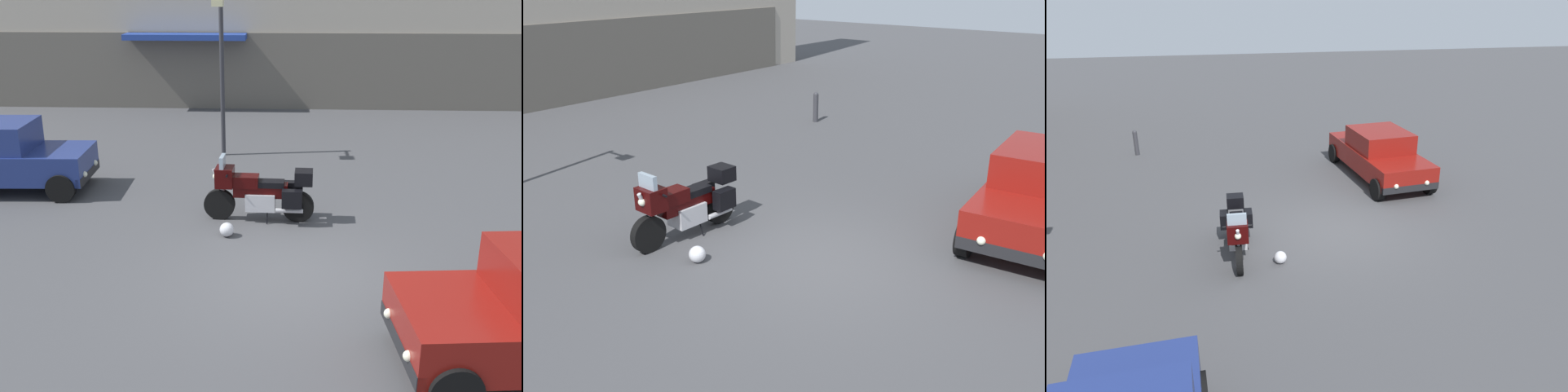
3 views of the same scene
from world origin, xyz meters
The scene contains 5 objects.
ground_plane centered at (0.00, 0.00, 0.00)m, with size 80.00×80.00×0.00m, color #424244.
motorcycle centered at (-0.64, 2.46, 0.62)m, with size 2.26×0.78×1.36m.
helmet centered at (-1.26, 1.59, 0.14)m, with size 0.28×0.28×0.28m, color silver.
car_hatchback_near centered at (-6.64, 4.09, 0.81)m, with size 3.92×1.91×1.64m.
streetlamp_curbside centered at (-1.90, 7.19, 2.64)m, with size 0.28×0.94×4.27m.
Camera 1 is at (-0.13, -9.34, 4.75)m, focal length 42.43 mm.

